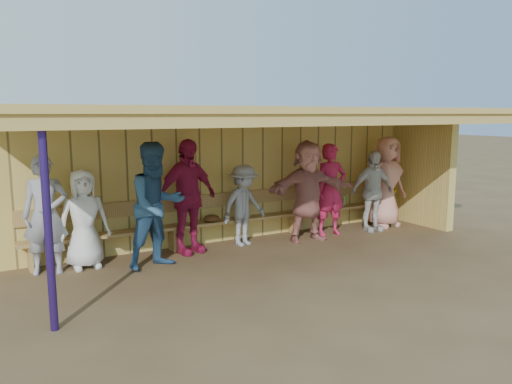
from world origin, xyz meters
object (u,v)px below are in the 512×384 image
Objects in this scene: player_extra at (372,191)px; bench at (236,214)px; player_b at (84,219)px; player_a at (45,215)px; player_c at (157,205)px; player_h at (386,182)px; player_e at (244,205)px; player_g at (331,190)px; player_d at (187,197)px; player_f at (308,191)px.

player_extra is 0.22× the size of bench.
player_b is at bearing -177.41° from player_extra.
player_extra reaches higher than bench.
player_a is 3.41m from bench.
player_h is at bearing -8.14° from player_c.
player_e is at bearing -2.80° from player_b.
player_b is (0.55, 0.00, -0.12)m from player_a.
player_h is at bearing 7.34° from player_g.
player_g reaches higher than player_b.
player_b is at bearing 140.08° from player_c.
player_d reaches higher than player_b.
bench is at bearing 19.66° from player_a.
player_f is at bearing -160.60° from player_g.
player_d is (1.72, 0.00, 0.21)m from player_b.
player_h reaches higher than player_g.
player_h reaches higher than player_extra.
player_c is at bearing -171.62° from player_extra.
player_g is (0.66, 0.15, -0.05)m from player_f.
bench is (1.10, 0.31, -0.46)m from player_d.
player_d is at bearing -164.48° from bench.
player_d is 1.20× the size of player_extra.
player_g is at bearing 12.59° from player_a.
player_b is at bearing 166.13° from player_e.
bench is at bearing 1.39° from player_d.
player_d is at bearing 177.75° from player_f.
player_a is 6.20m from player_extra.
player_a is 0.91× the size of player_c.
player_d is 1.33× the size of player_e.
player_c is 0.89m from player_d.
player_g is at bearing -17.47° from player_d.
player_c is 1.00× the size of player_d.
player_e is 0.39m from bench.
player_h is 0.59m from player_extra.
player_b is 2.82m from player_e.
player_extra is at bearing 11.46° from player_a.
player_d is 3.94m from player_extra.
player_b is 0.21× the size of bench.
player_c is at bearing -4.26° from player_a.
player_a reaches higher than player_b.
player_d is at bearing -176.61° from player_g.
player_extra is at bearing -19.74° from player_e.
player_h is 0.25× the size of bench.
player_e is at bearing 3.48° from player_c.
bench is (3.37, 0.31, -0.37)m from player_a.
player_f is 1.05× the size of player_g.
player_h reaches higher than bench.
player_a is at bearing -178.32° from player_f.
player_h is 3.43m from bench.
player_f reaches higher than player_b.
player_extra is (3.92, -0.33, -0.16)m from player_d.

